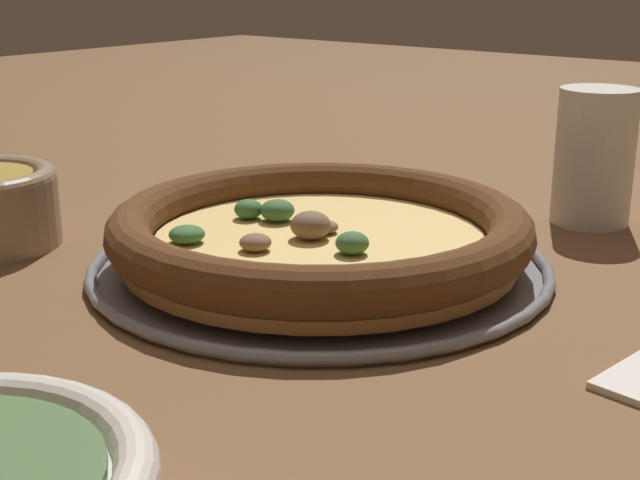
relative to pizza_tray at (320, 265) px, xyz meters
The scene contains 4 objects.
ground_plane 0.00m from the pizza_tray, ahead, with size 3.00×3.00×0.00m, color brown.
pizza_tray is the anchor object (origin of this frame).
pizza 0.02m from the pizza_tray, 40.37° to the left, with size 0.30×0.30×0.04m.
drinking_cup 0.26m from the pizza_tray, 112.87° to the right, with size 0.06×0.06×0.11m.
Camera 1 is at (-0.37, 0.47, 0.21)m, focal length 50.00 mm.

